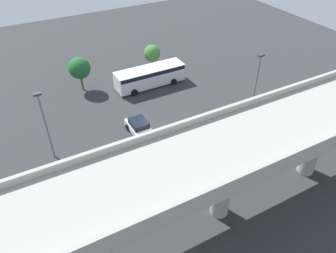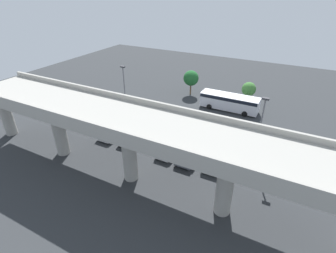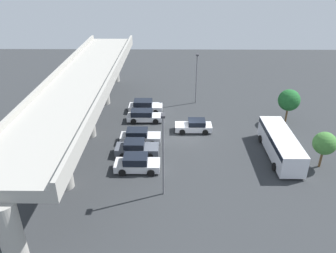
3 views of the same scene
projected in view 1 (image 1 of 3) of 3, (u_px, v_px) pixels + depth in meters
ground_plane at (155, 135)px, 34.86m from camera, size 84.45×84.45×0.00m
highway_overpass at (227, 157)px, 23.16m from camera, size 40.79×6.59×7.79m
parked_car_0 at (240, 136)px, 33.46m from camera, size 2.18×4.47×1.67m
parked_car_1 at (218, 147)px, 32.10m from camera, size 2.22×4.59×1.59m
parked_car_2 at (194, 156)px, 31.14m from camera, size 2.07×4.57×1.56m
parked_car_3 at (140, 128)px, 34.63m from camera, size 2.09×4.43×1.51m
parked_car_4 at (141, 175)px, 29.11m from camera, size 2.05×4.57×1.51m
parked_car_5 at (109, 188)px, 27.82m from camera, size 2.25×4.59×1.59m
shuttle_bus at (150, 75)px, 42.37m from camera, size 9.16×2.83×2.49m
lamp_post_near_aisle at (45, 121)px, 29.57m from camera, size 0.70×0.35×7.23m
lamp_post_mid_lot at (256, 83)px, 34.46m from camera, size 0.70×0.35×7.86m
tree_front_left at (152, 53)px, 44.89m from camera, size 2.28×2.28×3.85m
tree_front_right at (79, 68)px, 40.57m from camera, size 2.71×2.71×4.42m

